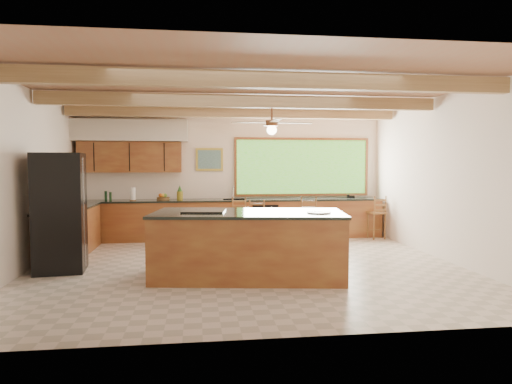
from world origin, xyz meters
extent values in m
plane|color=beige|center=(0.00, 0.00, 0.00)|extent=(7.20, 7.20, 0.00)
cube|color=white|center=(0.00, 3.25, 1.50)|extent=(7.20, 0.04, 3.00)
cube|color=white|center=(0.00, -3.25, 1.50)|extent=(7.20, 0.04, 3.00)
cube|color=white|center=(-3.60, 0.00, 1.50)|extent=(0.04, 6.50, 3.00)
cube|color=white|center=(3.60, 0.00, 1.50)|extent=(0.04, 6.50, 3.00)
cube|color=#936549|center=(0.00, 0.00, 3.00)|extent=(7.20, 6.50, 0.04)
cube|color=#A58452|center=(0.00, -1.60, 2.86)|extent=(7.10, 0.15, 0.22)
cube|color=#A58452|center=(0.00, 0.50, 2.86)|extent=(7.10, 0.15, 0.22)
cube|color=#A58452|center=(0.00, 2.30, 2.86)|extent=(7.10, 0.15, 0.22)
cube|color=brown|center=(-2.35, 3.06, 1.90)|extent=(2.30, 0.35, 0.70)
cube|color=beige|center=(-2.35, 2.99, 2.50)|extent=(2.60, 0.50, 0.48)
cylinder|color=#FFEABF|center=(-3.05, 2.99, 2.27)|extent=(0.10, 0.10, 0.01)
cylinder|color=#FFEABF|center=(-1.65, 2.99, 2.27)|extent=(0.10, 0.10, 0.01)
cube|color=#69BC43|center=(1.70, 3.22, 1.67)|extent=(3.20, 0.04, 1.30)
cube|color=#B39A36|center=(-0.55, 3.22, 1.85)|extent=(0.64, 0.03, 0.54)
cube|color=#3B6A54|center=(-0.55, 3.20, 1.85)|extent=(0.54, 0.01, 0.44)
cube|color=brown|center=(0.00, 2.91, 0.44)|extent=(7.00, 0.65, 0.88)
cube|color=black|center=(0.00, 2.91, 0.90)|extent=(7.04, 0.69, 0.04)
cube|color=brown|center=(-3.26, 1.35, 0.44)|extent=(0.65, 2.35, 0.88)
cube|color=black|center=(-3.26, 1.35, 0.90)|extent=(0.69, 2.39, 0.04)
cube|color=black|center=(0.70, 2.58, 0.42)|extent=(0.60, 0.02, 0.78)
cube|color=silver|center=(0.00, 2.91, 0.91)|extent=(0.50, 0.38, 0.03)
cylinder|color=silver|center=(0.00, 3.11, 1.07)|extent=(0.03, 0.03, 0.30)
cylinder|color=silver|center=(0.00, 3.01, 1.20)|extent=(0.03, 0.20, 0.03)
cylinder|color=white|center=(-2.29, 2.86, 1.07)|extent=(0.12, 0.12, 0.30)
cylinder|color=#173A1C|center=(-2.91, 3.06, 1.02)|extent=(0.06, 0.06, 0.21)
cylinder|color=#173A1C|center=(-2.79, 2.91, 1.02)|extent=(0.05, 0.05, 0.19)
cube|color=black|center=(2.86, 3.01, 0.96)|extent=(0.20, 0.17, 0.08)
cube|color=brown|center=(-0.06, -0.73, 0.48)|extent=(3.02, 1.73, 0.97)
cube|color=black|center=(-0.06, -0.73, 0.99)|extent=(3.07, 1.78, 0.04)
cube|color=black|center=(-0.74, -0.63, 1.02)|extent=(0.71, 0.60, 0.02)
cylinder|color=white|center=(0.97, -1.03, 1.02)|extent=(0.35, 0.35, 0.02)
cube|color=black|center=(-3.05, 0.01, 0.96)|extent=(0.82, 0.80, 1.92)
cube|color=silver|center=(-2.68, 0.01, 0.96)|extent=(0.03, 0.05, 1.77)
cube|color=brown|center=(0.10, 2.45, 0.61)|extent=(0.43, 0.43, 0.04)
cylinder|color=brown|center=(-0.04, 2.31, 0.30)|extent=(0.03, 0.03, 0.59)
cylinder|color=brown|center=(0.24, 2.31, 0.30)|extent=(0.03, 0.03, 0.59)
cylinder|color=brown|center=(-0.04, 2.59, 0.30)|extent=(0.03, 0.03, 0.59)
cylinder|color=brown|center=(0.24, 2.59, 0.30)|extent=(0.03, 0.03, 0.59)
cube|color=brown|center=(0.38, 1.60, 0.62)|extent=(0.43, 0.43, 0.04)
cylinder|color=brown|center=(0.23, 1.45, 0.30)|extent=(0.04, 0.04, 0.60)
cylinder|color=brown|center=(0.53, 1.45, 0.30)|extent=(0.04, 0.04, 0.60)
cylinder|color=brown|center=(0.23, 1.75, 0.30)|extent=(0.04, 0.04, 0.60)
cylinder|color=brown|center=(0.53, 1.75, 0.30)|extent=(0.04, 0.04, 0.60)
cube|color=brown|center=(1.44, 1.60, 0.65)|extent=(0.41, 0.41, 0.04)
cylinder|color=brown|center=(1.29, 1.45, 0.31)|extent=(0.04, 0.04, 0.63)
cylinder|color=brown|center=(1.59, 1.45, 0.31)|extent=(0.04, 0.04, 0.63)
cylinder|color=brown|center=(1.29, 1.75, 0.31)|extent=(0.04, 0.04, 0.63)
cylinder|color=brown|center=(1.59, 1.75, 0.31)|extent=(0.04, 0.04, 0.63)
cube|color=brown|center=(3.30, 2.45, 0.61)|extent=(0.40, 0.40, 0.04)
cylinder|color=brown|center=(3.16, 2.31, 0.30)|extent=(0.03, 0.03, 0.59)
cylinder|color=brown|center=(3.44, 2.31, 0.30)|extent=(0.03, 0.03, 0.59)
cylinder|color=brown|center=(3.16, 2.59, 0.30)|extent=(0.03, 0.03, 0.59)
cylinder|color=brown|center=(3.44, 2.59, 0.30)|extent=(0.03, 0.03, 0.59)
camera|label=1|loc=(-0.84, -7.67, 1.76)|focal=32.00mm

